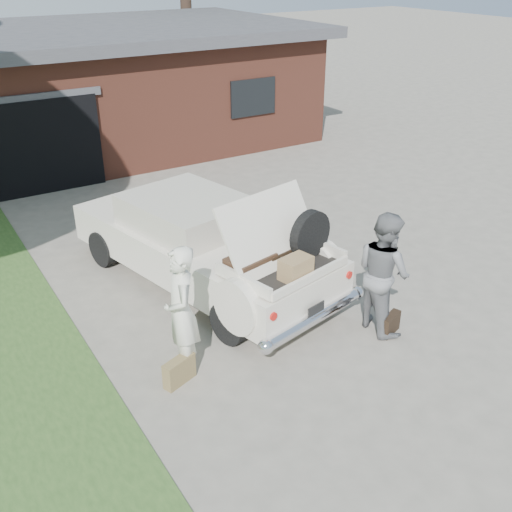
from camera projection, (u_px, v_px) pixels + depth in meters
ground at (277, 336)px, 8.99m from camera, size 90.00×90.00×0.00m
house at (87, 87)px, 17.38m from camera, size 12.80×7.80×3.30m
sedan at (202, 242)px, 10.15m from camera, size 3.07×5.49×2.02m
woman_left at (181, 312)px, 7.87m from camera, size 0.61×0.77×1.86m
woman_right at (383, 272)px, 8.82m from camera, size 0.79×0.98×1.89m
suitcase_left at (179, 371)px, 7.96m from camera, size 0.51×0.31×0.37m
suitcase_right at (390, 324)px, 9.00m from camera, size 0.43×0.27×0.32m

